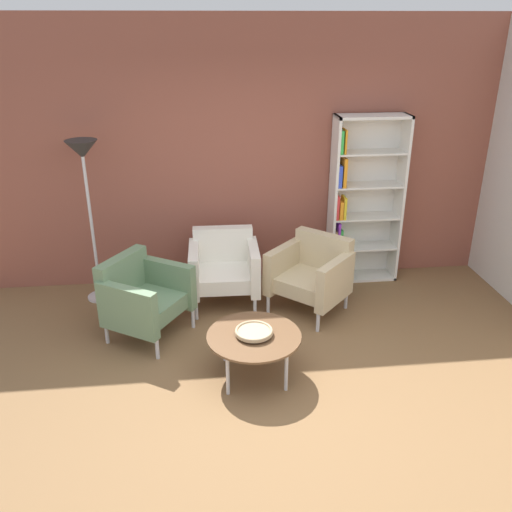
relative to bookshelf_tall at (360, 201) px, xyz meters
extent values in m
plane|color=brown|center=(-1.30, -2.26, -0.94)|extent=(8.32, 8.32, 0.00)
cube|color=brown|center=(-1.30, 0.20, 0.51)|extent=(6.40, 0.12, 2.90)
cube|color=silver|center=(-0.32, -0.03, 0.01)|extent=(0.03, 0.30, 1.90)
cube|color=silver|center=(0.45, -0.03, 0.01)|extent=(0.03, 0.30, 1.90)
cube|color=silver|center=(0.06, -0.03, 0.95)|extent=(0.80, 0.30, 0.03)
cube|color=silver|center=(0.06, -0.03, -0.92)|extent=(0.80, 0.30, 0.03)
cube|color=silver|center=(0.06, 0.12, 0.01)|extent=(0.80, 0.02, 1.90)
cube|color=silver|center=(0.06, -0.03, -0.54)|extent=(0.76, 0.28, 0.02)
cube|color=silver|center=(0.06, -0.03, -0.17)|extent=(0.76, 0.28, 0.02)
cube|color=silver|center=(0.06, -0.03, 0.20)|extent=(0.76, 0.28, 0.02)
cube|color=silver|center=(0.06, -0.03, 0.56)|extent=(0.76, 0.28, 0.02)
cube|color=green|center=(-0.30, -0.06, -0.75)|extent=(0.02, 0.22, 0.29)
cube|color=black|center=(-0.27, -0.05, -0.79)|extent=(0.02, 0.22, 0.21)
cube|color=green|center=(-0.24, -0.04, -0.79)|extent=(0.02, 0.24, 0.22)
cube|color=olive|center=(-0.29, -0.07, -0.42)|extent=(0.03, 0.20, 0.22)
cube|color=purple|center=(-0.25, -0.06, -0.37)|extent=(0.03, 0.21, 0.32)
cube|color=green|center=(-0.22, -0.06, -0.41)|extent=(0.03, 0.21, 0.24)
cube|color=red|center=(-0.29, -0.04, -0.02)|extent=(0.03, 0.24, 0.27)
cube|color=orange|center=(-0.25, -0.07, -0.06)|extent=(0.04, 0.19, 0.20)
cube|color=yellow|center=(-0.21, -0.08, -0.04)|extent=(0.03, 0.17, 0.25)
cube|color=blue|center=(-0.29, -0.04, 0.33)|extent=(0.04, 0.25, 0.24)
cube|color=orange|center=(-0.23, -0.05, 0.37)|extent=(0.04, 0.24, 0.32)
cube|color=green|center=(-0.29, -0.07, 0.70)|extent=(0.03, 0.19, 0.25)
cube|color=orange|center=(-0.25, -0.05, 0.70)|extent=(0.02, 0.23, 0.25)
cylinder|color=brown|center=(-1.40, -1.81, -0.55)|extent=(0.80, 0.80, 0.02)
cylinder|color=silver|center=(-1.64, -2.05, -0.75)|extent=(0.03, 0.03, 0.38)
cylinder|color=silver|center=(-1.16, -2.05, -0.75)|extent=(0.03, 0.03, 0.38)
cylinder|color=silver|center=(-1.64, -1.57, -0.75)|extent=(0.03, 0.03, 0.38)
cylinder|color=silver|center=(-1.16, -1.57, -0.75)|extent=(0.03, 0.03, 0.38)
cylinder|color=tan|center=(-1.40, -1.81, -0.53)|extent=(0.13, 0.13, 0.02)
cylinder|color=tan|center=(-1.40, -1.81, -0.51)|extent=(0.32, 0.32, 0.02)
torus|color=tan|center=(-1.40, -1.81, -0.50)|extent=(0.32, 0.32, 0.02)
cube|color=#C6B289|center=(-0.71, -0.74, -0.62)|extent=(0.86, 0.86, 0.16)
cube|color=#C6B289|center=(-0.52, -0.54, -0.35)|extent=(0.55, 0.52, 0.38)
cube|color=#C6B289|center=(-0.95, -0.54, -0.51)|extent=(0.50, 0.52, 0.46)
cube|color=#C6B289|center=(-0.49, -0.96, -0.51)|extent=(0.50, 0.52, 0.46)
cylinder|color=silver|center=(-1.14, -0.76, -0.82)|extent=(0.04, 0.04, 0.24)
cylinder|color=silver|center=(-0.70, -1.17, -0.82)|extent=(0.04, 0.04, 0.24)
cylinder|color=silver|center=(-0.74, -0.34, -0.82)|extent=(0.04, 0.04, 0.24)
cylinder|color=silver|center=(-0.30, -0.75, -0.82)|extent=(0.04, 0.04, 0.24)
cube|color=slate|center=(-2.34, -1.05, -0.62)|extent=(0.83, 0.85, 0.16)
cube|color=slate|center=(-2.57, -0.90, -0.35)|extent=(0.45, 0.60, 0.38)
cube|color=slate|center=(-2.49, -1.32, -0.51)|extent=(0.58, 0.42, 0.46)
cube|color=slate|center=(-2.16, -0.80, -0.51)|extent=(0.58, 0.42, 0.46)
cylinder|color=silver|center=(-2.24, -1.47, -0.82)|extent=(0.04, 0.04, 0.24)
cylinder|color=silver|center=(-1.92, -0.96, -0.82)|extent=(0.04, 0.04, 0.24)
cylinder|color=silver|center=(-2.73, -1.15, -0.82)|extent=(0.04, 0.04, 0.24)
cylinder|color=silver|center=(-2.41, -0.65, -0.82)|extent=(0.04, 0.04, 0.24)
cube|color=white|center=(-1.58, -0.50, -0.62)|extent=(0.65, 0.60, 0.16)
cube|color=white|center=(-1.57, -0.23, -0.35)|extent=(0.64, 0.14, 0.38)
cube|color=white|center=(-1.89, -0.51, -0.51)|extent=(0.12, 0.62, 0.46)
cube|color=white|center=(-1.27, -0.53, -0.51)|extent=(0.12, 0.62, 0.46)
cylinder|color=silver|center=(-1.88, -0.80, -0.82)|extent=(0.04, 0.04, 0.24)
cylinder|color=silver|center=(-1.28, -0.82, -0.82)|extent=(0.04, 0.04, 0.24)
cylinder|color=silver|center=(-1.87, -0.22, -0.82)|extent=(0.04, 0.04, 0.24)
cylinder|color=silver|center=(-1.27, -0.24, -0.82)|extent=(0.04, 0.04, 0.24)
cylinder|color=silver|center=(-2.93, -0.21, -0.93)|extent=(0.28, 0.28, 0.02)
cylinder|color=silver|center=(-2.93, -0.21, -0.09)|extent=(0.03, 0.03, 1.65)
cone|color=#2D2D2D|center=(-2.93, -0.21, 0.71)|extent=(0.32, 0.32, 0.18)
camera|label=1|loc=(-1.81, -5.66, 1.90)|focal=37.95mm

